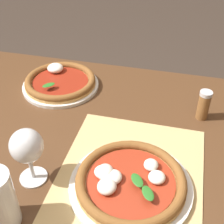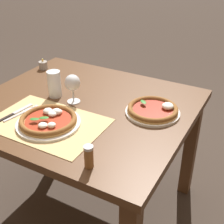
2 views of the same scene
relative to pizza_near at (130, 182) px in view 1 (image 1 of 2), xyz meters
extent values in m
cube|color=#4C301C|center=(0.03, 0.24, -0.04)|extent=(1.11, 0.99, 0.04)
cube|color=#4C301C|center=(0.53, -0.19, -0.41)|extent=(0.07, 0.07, 0.70)
cube|color=#4C301C|center=(0.53, 0.68, -0.41)|extent=(0.07, 0.07, 0.70)
cube|color=tan|center=(-0.01, 0.01, -0.02)|extent=(0.54, 0.36, 0.00)
cylinder|color=silver|center=(0.00, 0.00, -0.01)|extent=(0.30, 0.30, 0.01)
cylinder|color=tan|center=(0.00, 0.00, 0.00)|extent=(0.27, 0.27, 0.01)
torus|color=brown|center=(0.00, 0.00, 0.01)|extent=(0.27, 0.27, 0.02)
cylinder|color=maroon|center=(0.00, 0.00, 0.00)|extent=(0.21, 0.21, 0.00)
ellipsoid|color=white|center=(0.02, -0.06, 0.01)|extent=(0.04, 0.04, 0.02)
ellipsoid|color=white|center=(-0.01, 0.04, 0.01)|extent=(0.04, 0.04, 0.02)
ellipsoid|color=white|center=(0.05, -0.04, 0.01)|extent=(0.04, 0.04, 0.03)
ellipsoid|color=white|center=(0.00, 0.07, 0.01)|extent=(0.04, 0.04, 0.02)
ellipsoid|color=white|center=(0.00, 0.06, 0.02)|extent=(0.05, 0.04, 0.03)
ellipsoid|color=white|center=(-0.04, 0.05, 0.02)|extent=(0.05, 0.05, 0.03)
ellipsoid|color=#286B23|center=(-0.04, -0.05, 0.02)|extent=(0.05, 0.04, 0.00)
ellipsoid|color=#286B23|center=(-0.01, -0.02, 0.02)|extent=(0.05, 0.04, 0.00)
cylinder|color=silver|center=(0.39, 0.33, -0.02)|extent=(0.27, 0.27, 0.01)
cylinder|color=tan|center=(0.39, 0.33, -0.01)|extent=(0.25, 0.25, 0.01)
torus|color=brown|center=(0.39, 0.33, 0.00)|extent=(0.25, 0.25, 0.02)
cylinder|color=maroon|center=(0.39, 0.33, 0.00)|extent=(0.20, 0.20, 0.00)
ellipsoid|color=white|center=(0.45, 0.37, 0.01)|extent=(0.06, 0.06, 0.03)
ellipsoid|color=#286B23|center=(0.33, 0.35, 0.02)|extent=(0.05, 0.05, 0.00)
cylinder|color=silver|center=(-0.03, 0.24, -0.02)|extent=(0.07, 0.07, 0.00)
cylinder|color=silver|center=(-0.03, 0.24, 0.01)|extent=(0.01, 0.01, 0.06)
ellipsoid|color=silver|center=(-0.03, 0.24, 0.09)|extent=(0.08, 0.08, 0.08)
ellipsoid|color=#C17019|center=(-0.03, 0.24, 0.08)|extent=(0.07, 0.07, 0.05)
cylinder|color=black|center=(-0.15, 0.25, 0.04)|extent=(0.07, 0.07, 0.12)
cylinder|color=brown|center=(0.33, -0.16, 0.02)|extent=(0.04, 0.04, 0.08)
cylinder|color=#BCBCC1|center=(0.33, -0.16, 0.07)|extent=(0.04, 0.04, 0.01)
camera|label=1|loc=(-0.49, -0.08, 0.59)|focal=50.00mm
camera|label=2|loc=(0.85, -0.94, 0.76)|focal=50.00mm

